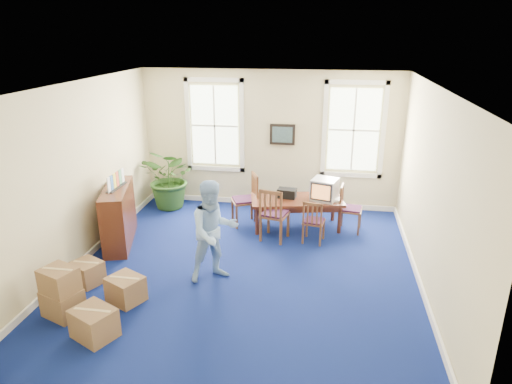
# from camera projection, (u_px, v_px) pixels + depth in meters

# --- Properties ---
(floor) EXTENTS (6.50, 6.50, 0.00)m
(floor) POSITION_uv_depth(u_px,v_px,m) (245.00, 269.00, 8.13)
(floor) COLOR navy
(floor) RESTS_ON ground
(ceiling) EXTENTS (6.50, 6.50, 0.00)m
(ceiling) POSITION_uv_depth(u_px,v_px,m) (244.00, 86.00, 7.06)
(ceiling) COLOR white
(ceiling) RESTS_ON ground
(wall_back) EXTENTS (6.50, 0.00, 6.50)m
(wall_back) POSITION_uv_depth(u_px,v_px,m) (270.00, 140.00, 10.62)
(wall_back) COLOR beige
(wall_back) RESTS_ON ground
(wall_front) EXTENTS (6.50, 0.00, 6.50)m
(wall_front) POSITION_uv_depth(u_px,v_px,m) (186.00, 286.00, 4.57)
(wall_front) COLOR beige
(wall_front) RESTS_ON ground
(wall_left) EXTENTS (0.00, 6.50, 6.50)m
(wall_left) POSITION_uv_depth(u_px,v_px,m) (77.00, 175.00, 8.04)
(wall_left) COLOR beige
(wall_left) RESTS_ON ground
(wall_right) EXTENTS (0.00, 6.50, 6.50)m
(wall_right) POSITION_uv_depth(u_px,v_px,m) (432.00, 193.00, 7.15)
(wall_right) COLOR beige
(wall_right) RESTS_ON ground
(baseboard_back) EXTENTS (6.00, 0.04, 0.12)m
(baseboard_back) POSITION_uv_depth(u_px,v_px,m) (269.00, 202.00, 11.11)
(baseboard_back) COLOR white
(baseboard_back) RESTS_ON ground
(baseboard_left) EXTENTS (0.04, 6.50, 0.12)m
(baseboard_left) POSITION_uv_depth(u_px,v_px,m) (90.00, 254.00, 8.55)
(baseboard_left) COLOR white
(baseboard_left) RESTS_ON ground
(baseboard_right) EXTENTS (0.04, 6.50, 0.12)m
(baseboard_right) POSITION_uv_depth(u_px,v_px,m) (419.00, 279.00, 7.67)
(baseboard_right) COLOR white
(baseboard_right) RESTS_ON ground
(window_left) EXTENTS (1.40, 0.12, 2.20)m
(window_left) POSITION_uv_depth(u_px,v_px,m) (215.00, 126.00, 10.69)
(window_left) COLOR white
(window_left) RESTS_ON ground
(window_right) EXTENTS (1.40, 0.12, 2.20)m
(window_right) POSITION_uv_depth(u_px,v_px,m) (354.00, 130.00, 10.22)
(window_right) COLOR white
(window_right) RESTS_ON ground
(wall_picture) EXTENTS (0.58, 0.06, 0.48)m
(wall_picture) POSITION_uv_depth(u_px,v_px,m) (282.00, 134.00, 10.48)
(wall_picture) COLOR black
(wall_picture) RESTS_ON ground
(conference_table) EXTENTS (2.05, 1.23, 0.65)m
(conference_table) POSITION_uv_depth(u_px,v_px,m) (296.00, 213.00, 9.74)
(conference_table) COLOR #4C2213
(conference_table) RESTS_ON ground
(crt_tv) EXTENTS (0.63, 0.66, 0.45)m
(crt_tv) POSITION_uv_depth(u_px,v_px,m) (325.00, 189.00, 9.51)
(crt_tv) COLOR #B7B7BC
(crt_tv) RESTS_ON conference_table
(game_console) EXTENTS (0.16, 0.20, 0.05)m
(game_console) POSITION_uv_depth(u_px,v_px,m) (337.00, 200.00, 9.50)
(game_console) COLOR white
(game_console) RESTS_ON conference_table
(equipment_bag) EXTENTS (0.41, 0.30, 0.19)m
(equipment_bag) POSITION_uv_depth(u_px,v_px,m) (287.00, 193.00, 9.67)
(equipment_bag) COLOR black
(equipment_bag) RESTS_ON conference_table
(chair_near_left) EXTENTS (0.61, 0.61, 1.11)m
(chair_near_left) POSITION_uv_depth(u_px,v_px,m) (275.00, 213.00, 9.12)
(chair_near_left) COLOR brown
(chair_near_left) RESTS_ON ground
(chair_near_right) EXTENTS (0.47, 0.47, 0.90)m
(chair_near_right) POSITION_uv_depth(u_px,v_px,m) (314.00, 221.00, 9.04)
(chair_near_right) COLOR brown
(chair_near_right) RESTS_ON ground
(chair_end_left) EXTENTS (0.67, 0.67, 1.13)m
(chair_end_left) POSITION_uv_depth(u_px,v_px,m) (244.00, 200.00, 9.83)
(chair_end_left) COLOR brown
(chair_end_left) RESTS_ON ground
(chair_end_right) EXTENTS (0.51, 0.51, 1.00)m
(chair_end_right) POSITION_uv_depth(u_px,v_px,m) (351.00, 209.00, 9.52)
(chair_end_right) COLOR brown
(chair_end_right) RESTS_ON ground
(man) EXTENTS (1.08, 1.02, 1.75)m
(man) POSITION_uv_depth(u_px,v_px,m) (214.00, 231.00, 7.54)
(man) COLOR #8EB7E6
(man) RESTS_ON ground
(credenza) EXTENTS (0.86, 1.61, 1.22)m
(credenza) POSITION_uv_depth(u_px,v_px,m) (119.00, 214.00, 8.95)
(credenza) COLOR #4C2213
(credenza) RESTS_ON ground
(brochure_rack) EXTENTS (0.17, 0.73, 0.32)m
(brochure_rack) POSITION_uv_depth(u_px,v_px,m) (115.00, 177.00, 8.68)
(brochure_rack) COLOR #99999E
(brochure_rack) RESTS_ON credenza
(potted_plant) EXTENTS (1.66, 1.58, 1.46)m
(potted_plant) POSITION_uv_depth(u_px,v_px,m) (171.00, 178.00, 10.69)
(potted_plant) COLOR #224716
(potted_plant) RESTS_ON ground
(cardboard_boxes) EXTENTS (1.85, 1.85, 0.81)m
(cardboard_boxes) POSITION_uv_depth(u_px,v_px,m) (77.00, 288.00, 6.76)
(cardboard_boxes) COLOR olive
(cardboard_boxes) RESTS_ON ground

